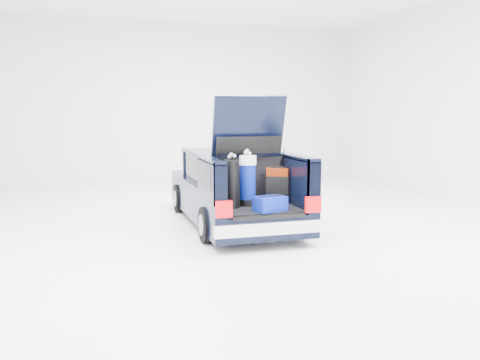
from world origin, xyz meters
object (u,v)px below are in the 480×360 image
object	(u,v)px
red_suitcase	(277,185)
blue_duffel	(270,204)
blue_golf_bag	(248,180)
car	(231,189)
black_golf_bag	(232,184)

from	to	relation	value
red_suitcase	blue_duffel	bearing A→B (deg)	-98.03
blue_duffel	blue_golf_bag	bearing A→B (deg)	94.43
car	blue_golf_bag	distance (m)	1.48
black_golf_bag	red_suitcase	bearing A→B (deg)	43.38
car	red_suitcase	size ratio (longest dim) A/B	7.32
car	blue_duffel	distance (m)	2.01
blue_duffel	car	bearing A→B (deg)	77.86
black_golf_bag	blue_golf_bag	world-z (taller)	blue_golf_bag
blue_duffel	black_golf_bag	bearing A→B (deg)	125.98
car	blue_golf_bag	xyz separation A→B (m)	(-0.10, -1.43, 0.37)
blue_duffel	red_suitcase	bearing A→B (deg)	47.15
car	blue_duffel	size ratio (longest dim) A/B	8.31
car	black_golf_bag	xyz separation A→B (m)	(-0.42, -1.58, 0.34)
car	blue_golf_bag	size ratio (longest dim) A/B	4.79
car	black_golf_bag	world-z (taller)	car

